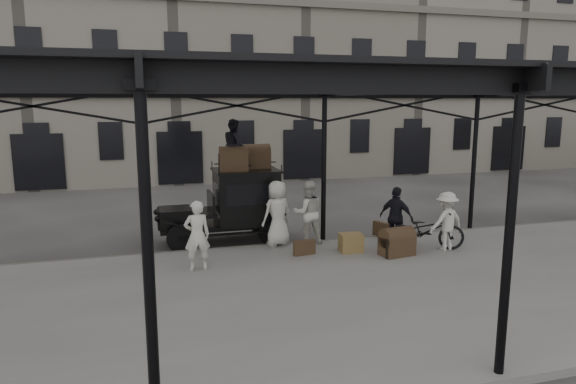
# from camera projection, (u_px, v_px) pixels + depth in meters

# --- Properties ---
(ground) EXTENTS (120.00, 120.00, 0.00)m
(ground) POSITION_uv_depth(u_px,v_px,m) (349.00, 265.00, 13.24)
(ground) COLOR #383533
(ground) RESTS_ON ground
(platform) EXTENTS (28.00, 8.00, 0.15)m
(platform) POSITION_uv_depth(u_px,v_px,m) (384.00, 289.00, 11.33)
(platform) COLOR slate
(platform) RESTS_ON ground
(canopy) EXTENTS (22.50, 9.00, 4.74)m
(canopy) POSITION_uv_depth(u_px,v_px,m) (385.00, 81.00, 10.80)
(canopy) COLOR black
(canopy) RESTS_ON ground
(building_frontage) EXTENTS (64.00, 8.00, 14.00)m
(building_frontage) POSITION_uv_depth(u_px,v_px,m) (229.00, 50.00, 29.05)
(building_frontage) COLOR slate
(building_frontage) RESTS_ON ground
(taxi) EXTENTS (3.65, 1.55, 2.18)m
(taxi) POSITION_uv_depth(u_px,v_px,m) (236.00, 202.00, 15.24)
(taxi) COLOR black
(taxi) RESTS_ON ground
(porter_left) EXTENTS (0.64, 0.43, 1.70)m
(porter_left) POSITION_uv_depth(u_px,v_px,m) (197.00, 235.00, 12.28)
(porter_left) COLOR silver
(porter_left) RESTS_ON platform
(porter_midleft) EXTENTS (0.90, 0.71, 1.82)m
(porter_midleft) POSITION_uv_depth(u_px,v_px,m) (308.00, 212.00, 14.56)
(porter_midleft) COLOR beige
(porter_midleft) RESTS_ON platform
(porter_centre) EXTENTS (1.05, 0.86, 1.85)m
(porter_centre) POSITION_uv_depth(u_px,v_px,m) (277.00, 213.00, 14.36)
(porter_centre) COLOR beige
(porter_centre) RESTS_ON platform
(porter_official) EXTENTS (0.92, 1.05, 1.70)m
(porter_official) POSITION_uv_depth(u_px,v_px,m) (396.00, 217.00, 14.18)
(porter_official) COLOR black
(porter_official) RESTS_ON platform
(porter_right) EXTENTS (1.13, 0.77, 1.61)m
(porter_right) POSITION_uv_depth(u_px,v_px,m) (446.00, 221.00, 13.94)
(porter_right) COLOR beige
(porter_right) RESTS_ON platform
(bicycle) EXTENTS (2.17, 1.36, 1.08)m
(bicycle) POSITION_uv_depth(u_px,v_px,m) (426.00, 230.00, 14.02)
(bicycle) COLOR black
(bicycle) RESTS_ON platform
(porter_roof) EXTENTS (0.62, 0.77, 1.49)m
(porter_roof) POSITION_uv_depth(u_px,v_px,m) (234.00, 145.00, 14.84)
(porter_roof) COLOR black
(porter_roof) RESTS_ON taxi
(steamer_trunk_roof_near) EXTENTS (0.86, 0.57, 0.60)m
(steamer_trunk_roof_near) POSITION_uv_depth(u_px,v_px,m) (234.00, 161.00, 14.76)
(steamer_trunk_roof_near) COLOR #41331E
(steamer_trunk_roof_near) RESTS_ON taxi
(steamer_trunk_roof_far) EXTENTS (0.84, 0.53, 0.60)m
(steamer_trunk_roof_far) POSITION_uv_depth(u_px,v_px,m) (256.00, 158.00, 15.39)
(steamer_trunk_roof_far) COLOR #41331E
(steamer_trunk_roof_far) RESTS_ON taxi
(steamer_trunk_platform) EXTENTS (0.94, 0.66, 0.63)m
(steamer_trunk_platform) POSITION_uv_depth(u_px,v_px,m) (397.00, 244.00, 13.52)
(steamer_trunk_platform) COLOR #41331E
(steamer_trunk_platform) RESTS_ON platform
(wicker_hamper) EXTENTS (0.63, 0.50, 0.50)m
(wicker_hamper) POSITION_uv_depth(u_px,v_px,m) (351.00, 243.00, 13.84)
(wicker_hamper) COLOR olive
(wicker_hamper) RESTS_ON platform
(suitcase_upright) EXTENTS (0.38, 0.61, 0.45)m
(suitcase_upright) POSITION_uv_depth(u_px,v_px,m) (382.00, 230.00, 15.36)
(suitcase_upright) COLOR #41331E
(suitcase_upright) RESTS_ON platform
(suitcase_flat) EXTENTS (0.61, 0.22, 0.40)m
(suitcase_flat) POSITION_uv_depth(u_px,v_px,m) (304.00, 248.00, 13.57)
(suitcase_flat) COLOR #41331E
(suitcase_flat) RESTS_ON platform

